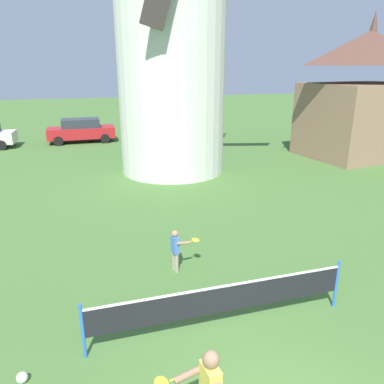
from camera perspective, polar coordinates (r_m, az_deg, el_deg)
windmill at (r=18.04m, az=-3.34°, el=27.01°), size 9.75×5.63×15.84m
tennis_net at (r=7.40m, az=4.62°, el=-16.05°), size 5.19×0.06×1.10m
player_far at (r=9.32m, az=-2.42°, el=-8.52°), size 0.73×0.36×1.10m
stray_ball at (r=7.31m, az=-24.53°, el=-24.38°), size 0.18×0.18×0.18m
parked_car_red at (r=26.36m, az=-16.59°, el=9.06°), size 4.34×1.91×1.56m
chapel at (r=23.19m, az=24.77°, el=13.09°), size 6.90×5.47×7.60m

